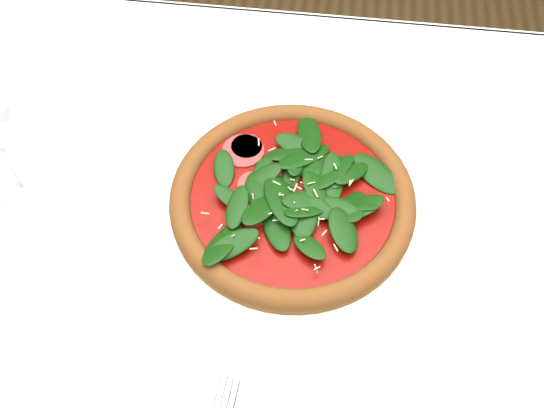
# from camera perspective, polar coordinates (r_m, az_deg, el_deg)

# --- Properties ---
(ground) EXTENTS (6.00, 6.00, 0.00)m
(ground) POSITION_cam_1_polar(r_m,az_deg,el_deg) (1.47, 1.88, -17.31)
(ground) COLOR brown
(ground) RESTS_ON ground
(dining_table) EXTENTS (1.21, 0.81, 0.75)m
(dining_table) POSITION_cam_1_polar(r_m,az_deg,el_deg) (0.87, 3.04, -4.69)
(dining_table) COLOR white
(dining_table) RESTS_ON ground
(plate) EXTENTS (0.36, 0.36, 0.02)m
(plate) POSITION_cam_1_polar(r_m,az_deg,el_deg) (0.78, 1.90, -0.12)
(plate) COLOR white
(plate) RESTS_ON dining_table
(pizza) EXTENTS (0.42, 0.42, 0.04)m
(pizza) POSITION_cam_1_polar(r_m,az_deg,el_deg) (0.77, 1.94, 0.75)
(pizza) COLOR olive
(pizza) RESTS_ON plate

